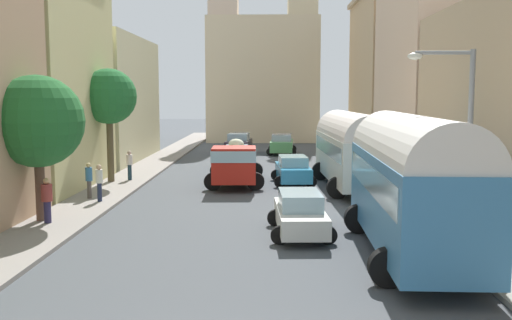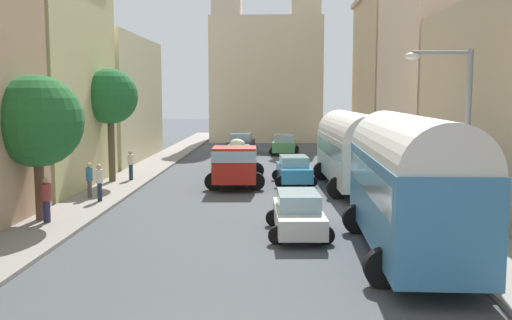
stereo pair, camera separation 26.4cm
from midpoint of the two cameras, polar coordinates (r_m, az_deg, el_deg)
name	(u,v)px [view 1 (the left image)]	position (r m, az deg, el deg)	size (l,w,h in m)	color
ground_plane	(259,173)	(35.49, 0.09, -1.28)	(154.00, 154.00, 0.00)	#484C50
sidewalk_left	(142,171)	(36.35, -11.41, -1.12)	(2.50, 70.00, 0.14)	gray
sidewalk_right	(378,172)	(36.08, 11.69, -1.18)	(2.50, 70.00, 0.14)	#9C9E93
building_left_2	(47,70)	(31.14, -20.16, 8.37)	(4.50, 9.87, 12.01)	#CDC586
building_left_3	(108,100)	(42.98, -14.55, 5.77)	(4.88, 13.15, 8.82)	beige
building_right_2	(439,55)	(39.29, 17.42, 9.86)	(6.55, 12.44, 14.56)	beige
building_right_3	(392,72)	(52.34, 13.10, 8.41)	(6.25, 12.94, 13.36)	tan
distant_church	(263,71)	(60.03, 0.56, 8.75)	(11.21, 7.37, 19.30)	beige
parked_bus_0	(411,179)	(17.59, 14.65, -1.79)	(3.43, 9.22, 4.22)	teal
parked_bus_1	(351,147)	(29.86, 9.11, 1.29)	(3.55, 9.58, 3.90)	silver
cargo_truck_0	(235,164)	(30.34, -2.30, -0.36)	(3.16, 7.19, 2.40)	red
car_0	(236,157)	(37.44, -2.15, 0.31)	(2.23, 4.30, 1.52)	black
car_1	(239,144)	(46.91, -1.87, 1.63)	(2.57, 4.31, 1.66)	#28212C
car_2	(300,213)	(19.99, 3.98, -5.25)	(2.26, 4.32, 1.49)	silver
car_3	(293,170)	(31.19, 3.42, -0.96)	(2.38, 4.17, 1.51)	#3396CE
car_4	(282,144)	(46.67, 2.40, 1.58)	(2.49, 4.30, 1.60)	#4E9658
pedestrian_1	(99,181)	(26.19, -15.47, -2.03)	(0.43, 0.43, 1.77)	#232B47
pedestrian_2	(130,164)	(32.33, -12.59, -0.42)	(0.47, 0.47, 1.74)	#1D343F
pedestrian_3	(89,179)	(27.08, -16.41, -1.82)	(0.43, 0.43, 1.75)	#514944
pedestrian_4	(47,199)	(22.44, -20.22, -3.64)	(0.49, 0.49, 1.80)	#2C274C
streetlamp_near	(460,132)	(18.03, 19.07, 2.64)	(1.98, 0.28, 6.11)	gray
roadside_tree_1	(37,122)	(22.70, -21.06, 3.53)	(3.40, 3.40, 5.53)	brown
roadside_tree_2	(109,97)	(31.79, -14.54, 6.01)	(2.94, 2.94, 6.17)	brown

